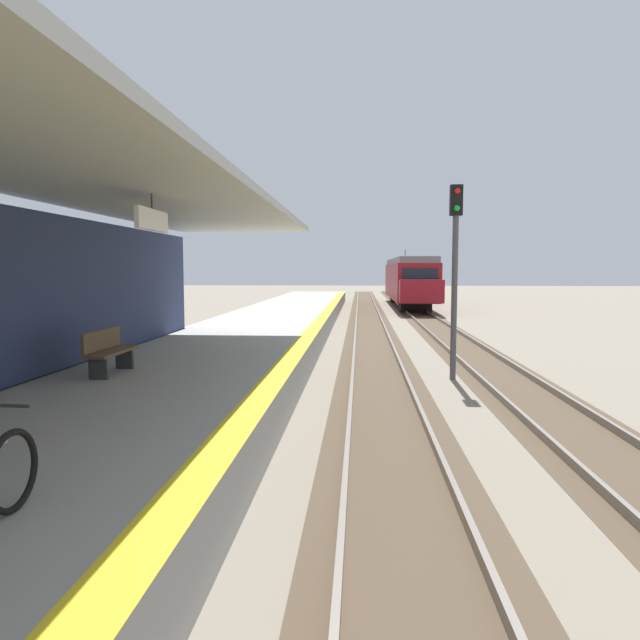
{
  "coord_description": "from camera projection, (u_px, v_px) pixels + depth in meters",
  "views": [
    {
      "loc": [
        1.36,
        1.62,
        2.97
      ],
      "look_at": [
        0.68,
        11.44,
        2.1
      ],
      "focal_mm": 32.11,
      "sensor_mm": 36.0,
      "label": 1
    }
  ],
  "objects": [
    {
      "name": "station_platform",
      "position": [
        210.0,
        367.0,
        14.78
      ],
      "size": [
        5.0,
        80.0,
        0.91
      ],
      "color": "#999993",
      "rests_on": "ground"
    },
    {
      "name": "track_pair_nearest_platform",
      "position": [
        376.0,
        360.0,
        18.49
      ],
      "size": [
        2.34,
        120.0,
        0.16
      ],
      "color": "#4C3D2D",
      "rests_on": "ground"
    },
    {
      "name": "track_pair_middle",
      "position": [
        483.0,
        361.0,
        18.25
      ],
      "size": [
        2.34,
        120.0,
        0.16
      ],
      "color": "#4C3D2D",
      "rests_on": "ground"
    },
    {
      "name": "approaching_train",
      "position": [
        409.0,
        280.0,
        46.01
      ],
      "size": [
        2.93,
        19.6,
        4.76
      ],
      "color": "maroon",
      "rests_on": "ground"
    },
    {
      "name": "rail_signal_post",
      "position": [
        455.0,
        261.0,
        15.25
      ],
      "size": [
        0.32,
        0.34,
        5.2
      ],
      "color": "#4C4C4C",
      "rests_on": "ground"
    },
    {
      "name": "platform_bench",
      "position": [
        108.0,
        350.0,
        11.36
      ],
      "size": [
        0.45,
        1.6,
        0.88
      ],
      "color": "brown",
      "rests_on": "station_platform"
    }
  ]
}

